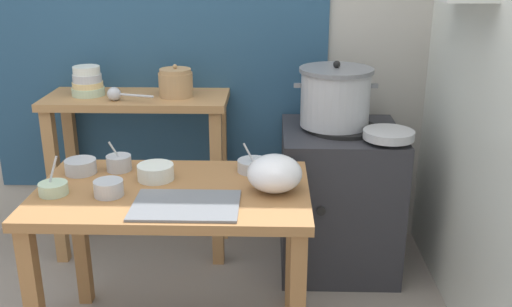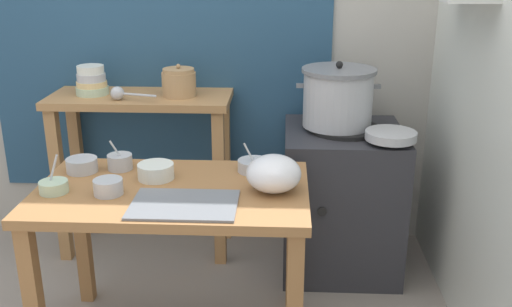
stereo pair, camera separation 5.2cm
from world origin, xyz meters
TOP-DOWN VIEW (x-y plane):
  - wall_back at (0.08, 1.10)m, footprint 4.40×0.12m
  - wall_right at (1.40, 0.20)m, footprint 0.30×3.20m
  - prep_table at (0.10, 0.01)m, footprint 1.10×0.66m
  - back_shelf_table at (-0.22, 0.83)m, footprint 0.96×0.40m
  - stove_block at (0.86, 0.70)m, footprint 0.60×0.61m
  - steamer_pot at (0.82, 0.72)m, footprint 0.42×0.37m
  - clay_pot at (-0.01, 0.83)m, footprint 0.18×0.18m
  - bowl_stack_enamel at (-0.47, 0.84)m, footprint 0.17×0.17m
  - ladle at (-0.30, 0.72)m, footprint 0.25×0.09m
  - serving_tray at (0.18, -0.16)m, footprint 0.40×0.28m
  - plastic_bag at (0.51, -0.00)m, footprint 0.22×0.22m
  - wide_pan at (1.05, 0.51)m, footprint 0.24×0.24m
  - prep_bowl_0 at (-0.14, -0.07)m, footprint 0.11×0.11m
  - prep_bowl_1 at (0.42, 0.21)m, footprint 0.14×0.14m
  - prep_bowl_2 at (-0.17, 0.21)m, footprint 0.11×0.11m
  - prep_bowl_3 at (-0.36, -0.06)m, footprint 0.11×0.11m
  - prep_bowl_4 at (0.01, 0.11)m, footprint 0.15×0.15m
  - prep_bowl_5 at (-0.32, 0.17)m, footprint 0.13×0.13m

SIDE VIEW (x-z plane):
  - stove_block at x=0.86m, z-range -0.01..0.77m
  - prep_table at x=0.10m, z-range 0.25..0.97m
  - back_shelf_table at x=-0.22m, z-range 0.23..1.13m
  - serving_tray at x=0.18m, z-range 0.72..0.73m
  - prep_bowl_3 at x=-0.36m, z-range 0.67..0.82m
  - prep_bowl_1 at x=0.42m, z-range 0.68..0.81m
  - prep_bowl_5 at x=-0.32m, z-range 0.72..0.78m
  - prep_bowl_0 at x=-0.14m, z-range 0.72..0.78m
  - prep_bowl_4 at x=0.01m, z-range 0.72..0.79m
  - prep_bowl_2 at x=-0.17m, z-range 0.69..0.82m
  - plastic_bag at x=0.51m, z-range 0.72..0.87m
  - wide_pan at x=1.05m, z-range 0.78..0.82m
  - steamer_pot at x=0.82m, z-range 0.76..1.09m
  - ladle at x=-0.30m, z-range 0.90..0.97m
  - bowl_stack_enamel at x=-0.47m, z-range 0.89..1.05m
  - clay_pot at x=-0.01m, z-range 0.89..1.06m
  - wall_right at x=1.40m, z-range 0.00..2.60m
  - wall_back at x=0.08m, z-range 0.00..2.60m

